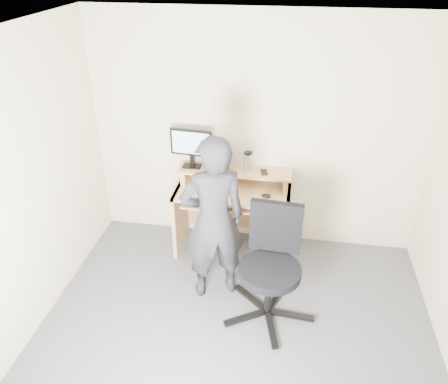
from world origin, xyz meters
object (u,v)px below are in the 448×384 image
(monitor, at_px, (191,145))
(office_chair, at_px, (272,260))
(desk, at_px, (234,203))
(person, at_px, (213,220))

(monitor, xyz_separation_m, office_chair, (0.94, -1.02, -0.59))
(desk, xyz_separation_m, office_chair, (0.47, -0.95, 0.02))
(monitor, bearing_deg, person, -60.50)
(desk, distance_m, office_chair, 1.06)
(monitor, height_order, office_chair, monitor)
(desk, distance_m, monitor, 0.77)
(desk, bearing_deg, office_chair, -63.58)
(monitor, bearing_deg, desk, -3.30)
(desk, relative_size, monitor, 2.68)
(monitor, distance_m, office_chair, 1.51)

